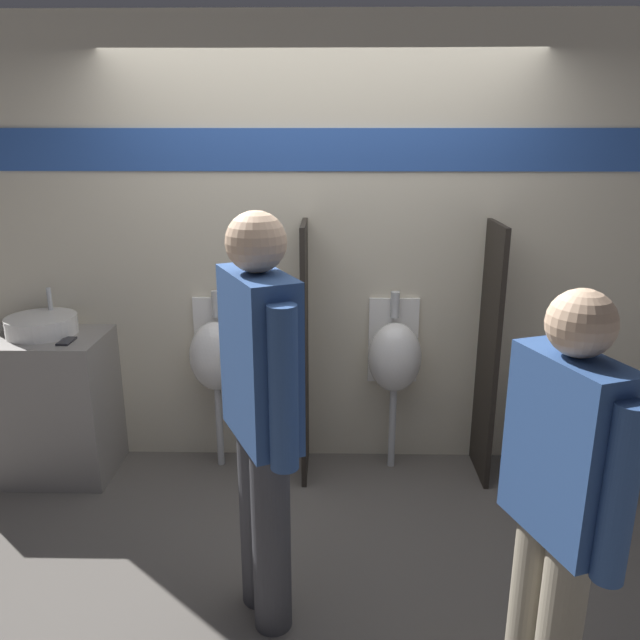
{
  "coord_description": "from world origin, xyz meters",
  "views": [
    {
      "loc": [
        0.06,
        -3.15,
        2.05
      ],
      "look_at": [
        0.0,
        0.17,
        1.05
      ],
      "focal_mm": 35.0,
      "sensor_mm": 36.0,
      "label": 1
    }
  ],
  "objects_px": {
    "urinal_far": "(395,357)",
    "person_with_lanyard": "(559,503)",
    "cell_phone": "(66,341)",
    "person_in_vest": "(261,409)",
    "urinal_near_counter": "(216,356)",
    "sink_basin": "(42,325)",
    "toilet": "(576,433)"
  },
  "relations": [
    {
      "from": "cell_phone",
      "to": "person_with_lanyard",
      "type": "xyz_separation_m",
      "value": [
        2.27,
        -1.57,
        -0.01
      ]
    },
    {
      "from": "cell_phone",
      "to": "person_in_vest",
      "type": "distance_m",
      "value": 1.64
    },
    {
      "from": "cell_phone",
      "to": "toilet",
      "type": "bearing_deg",
      "value": 1.26
    },
    {
      "from": "cell_phone",
      "to": "person_with_lanyard",
      "type": "height_order",
      "value": "person_with_lanyard"
    },
    {
      "from": "urinal_near_counter",
      "to": "person_with_lanyard",
      "type": "bearing_deg",
      "value": -51.03
    },
    {
      "from": "cell_phone",
      "to": "toilet",
      "type": "relative_size",
      "value": 0.15
    },
    {
      "from": "toilet",
      "to": "person_in_vest",
      "type": "bearing_deg",
      "value": -147.14
    },
    {
      "from": "sink_basin",
      "to": "cell_phone",
      "type": "bearing_deg",
      "value": -36.56
    },
    {
      "from": "urinal_near_counter",
      "to": "toilet",
      "type": "bearing_deg",
      "value": -4.09
    },
    {
      "from": "urinal_near_counter",
      "to": "person_with_lanyard",
      "type": "distance_m",
      "value": 2.31
    },
    {
      "from": "urinal_far",
      "to": "person_with_lanyard",
      "type": "bearing_deg",
      "value": -78.7
    },
    {
      "from": "cell_phone",
      "to": "urinal_far",
      "type": "xyz_separation_m",
      "value": [
        1.91,
        0.22,
        -0.16
      ]
    },
    {
      "from": "urinal_far",
      "to": "toilet",
      "type": "bearing_deg",
      "value": -8.14
    },
    {
      "from": "person_with_lanyard",
      "to": "urinal_far",
      "type": "bearing_deg",
      "value": -8.1
    },
    {
      "from": "person_with_lanyard",
      "to": "cell_phone",
      "type": "bearing_deg",
      "value": 35.88
    },
    {
      "from": "urinal_far",
      "to": "toilet",
      "type": "relative_size",
      "value": 1.22
    },
    {
      "from": "person_in_vest",
      "to": "urinal_near_counter",
      "type": "bearing_deg",
      "value": -7.34
    },
    {
      "from": "urinal_near_counter",
      "to": "urinal_far",
      "type": "bearing_deg",
      "value": 0.0
    },
    {
      "from": "urinal_far",
      "to": "cell_phone",
      "type": "bearing_deg",
      "value": -173.36
    },
    {
      "from": "cell_phone",
      "to": "person_in_vest",
      "type": "xyz_separation_m",
      "value": [
        1.24,
        -1.07,
        0.08
      ]
    },
    {
      "from": "sink_basin",
      "to": "person_in_vest",
      "type": "distance_m",
      "value": 1.9
    },
    {
      "from": "cell_phone",
      "to": "toilet",
      "type": "distance_m",
      "value": 3.06
    },
    {
      "from": "person_in_vest",
      "to": "cell_phone",
      "type": "bearing_deg",
      "value": 23.69
    },
    {
      "from": "sink_basin",
      "to": "urinal_far",
      "type": "xyz_separation_m",
      "value": [
        2.12,
        0.07,
        -0.21
      ]
    },
    {
      "from": "cell_phone",
      "to": "person_in_vest",
      "type": "bearing_deg",
      "value": -40.83
    },
    {
      "from": "sink_basin",
      "to": "person_with_lanyard",
      "type": "distance_m",
      "value": 3.02
    },
    {
      "from": "sink_basin",
      "to": "urinal_far",
      "type": "height_order",
      "value": "sink_basin"
    },
    {
      "from": "sink_basin",
      "to": "person_with_lanyard",
      "type": "xyz_separation_m",
      "value": [
        2.47,
        -1.72,
        -0.06
      ]
    },
    {
      "from": "urinal_far",
      "to": "person_in_vest",
      "type": "relative_size",
      "value": 0.63
    },
    {
      "from": "urinal_near_counter",
      "to": "urinal_far",
      "type": "distance_m",
      "value": 1.09
    },
    {
      "from": "urinal_near_counter",
      "to": "sink_basin",
      "type": "bearing_deg",
      "value": -176.09
    },
    {
      "from": "urinal_near_counter",
      "to": "person_in_vest",
      "type": "height_order",
      "value": "person_in_vest"
    }
  ]
}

